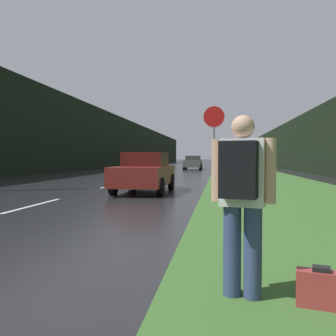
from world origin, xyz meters
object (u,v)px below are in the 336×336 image
object	(u,v)px
stop_sign	(214,140)
car_passing_far	(193,163)
suitcase	(321,290)
car_passing_near	(145,172)
hitchhiker_with_backpack	(242,194)

from	to	relation	value
stop_sign	car_passing_far	xyz separation A→B (m)	(-2.62, 26.27, -1.16)
suitcase	car_passing_near	distance (m)	10.79
hitchhiker_with_backpack	stop_sign	bearing A→B (deg)	106.39
suitcase	stop_sign	bearing A→B (deg)	110.34
car_passing_near	car_passing_far	size ratio (longest dim) A/B	0.98
hitchhiker_with_backpack	suitcase	bearing A→B (deg)	4.49
car_passing_near	hitchhiker_with_backpack	bearing A→B (deg)	106.64
hitchhiker_with_backpack	suitcase	distance (m)	1.04
car_passing_near	car_passing_far	bearing A→B (deg)	-90.00
suitcase	car_passing_far	size ratio (longest dim) A/B	0.10
stop_sign	car_passing_near	size ratio (longest dim) A/B	0.72
stop_sign	hitchhiker_with_backpack	distance (m)	9.41
car_passing_far	stop_sign	bearing A→B (deg)	95.69
suitcase	car_passing_far	distance (m)	35.93
car_passing_near	car_passing_far	distance (m)	25.60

